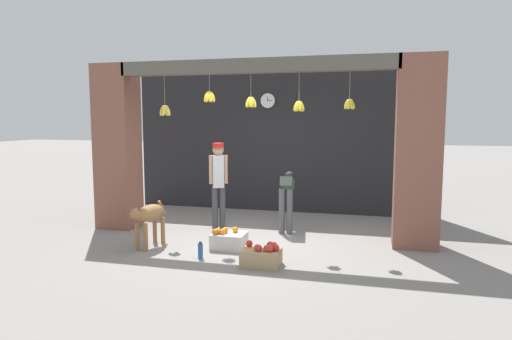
% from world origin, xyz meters
% --- Properties ---
extents(ground_plane, '(60.00, 60.00, 0.00)m').
position_xyz_m(ground_plane, '(0.00, 0.00, 0.00)').
color(ground_plane, gray).
extents(shop_back_wall, '(6.66, 0.12, 3.06)m').
position_xyz_m(shop_back_wall, '(0.00, 2.55, 1.53)').
color(shop_back_wall, '#232326').
rests_on(shop_back_wall, ground_plane).
extents(shop_pillar_left, '(0.70, 0.60, 3.06)m').
position_xyz_m(shop_pillar_left, '(-2.68, 0.30, 1.53)').
color(shop_pillar_left, brown).
rests_on(shop_pillar_left, ground_plane).
extents(shop_pillar_right, '(0.70, 0.60, 3.06)m').
position_xyz_m(shop_pillar_right, '(2.68, 0.30, 1.53)').
color(shop_pillar_right, brown).
rests_on(shop_pillar_right, ground_plane).
extents(storefront_awning, '(4.76, 0.29, 0.96)m').
position_xyz_m(storefront_awning, '(-0.00, 0.12, 2.88)').
color(storefront_awning, '#5B564C').
extents(dog, '(0.33, 0.95, 0.74)m').
position_xyz_m(dog, '(-1.47, -0.85, 0.52)').
color(dog, '#9E7042').
rests_on(dog, ground_plane).
extents(shopkeeper, '(0.32, 0.30, 1.62)m').
position_xyz_m(shopkeeper, '(-0.76, 0.55, 0.95)').
color(shopkeeper, '#424247').
rests_on(shopkeeper, ground_plane).
extents(worker_stooping, '(0.28, 0.81, 1.05)m').
position_xyz_m(worker_stooping, '(0.48, 0.79, 0.70)').
color(worker_stooping, '#56565B').
rests_on(worker_stooping, ground_plane).
extents(fruit_crate_oranges, '(0.53, 0.42, 0.34)m').
position_xyz_m(fruit_crate_oranges, '(-0.20, -0.59, 0.14)').
color(fruit_crate_oranges, silver).
rests_on(fruit_crate_oranges, ground_plane).
extents(fruit_crate_apples, '(0.53, 0.40, 0.33)m').
position_xyz_m(fruit_crate_apples, '(0.52, -1.30, 0.14)').
color(fruit_crate_apples, tan).
rests_on(fruit_crate_apples, ground_plane).
extents(water_bottle, '(0.08, 0.08, 0.25)m').
position_xyz_m(water_bottle, '(-0.45, -1.19, 0.12)').
color(water_bottle, '#2D60AD').
rests_on(water_bottle, ground_plane).
extents(wall_clock, '(0.34, 0.03, 0.34)m').
position_xyz_m(wall_clock, '(-0.28, 2.47, 2.45)').
color(wall_clock, black).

